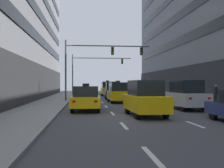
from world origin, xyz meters
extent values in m
plane|color=#424247|center=(0.00, 0.00, 0.00)|extent=(120.00, 120.00, 0.00)
cube|color=gray|center=(-6.85, 0.00, 0.07)|extent=(3.57, 80.00, 0.14)
cube|color=silver|center=(-1.69, -8.00, 0.00)|extent=(0.16, 2.00, 0.01)
cube|color=silver|center=(-1.69, -3.00, 0.00)|extent=(0.16, 2.00, 0.01)
cube|color=silver|center=(-1.69, 2.00, 0.00)|extent=(0.16, 2.00, 0.01)
cube|color=silver|center=(-1.69, 7.00, 0.00)|extent=(0.16, 2.00, 0.01)
cube|color=silver|center=(-1.69, 12.00, 0.00)|extent=(0.16, 2.00, 0.01)
cube|color=silver|center=(-1.69, 17.00, 0.00)|extent=(0.16, 2.00, 0.01)
cube|color=silver|center=(-1.69, 22.00, 0.00)|extent=(0.16, 2.00, 0.01)
cube|color=silver|center=(-1.69, 27.00, 0.00)|extent=(0.16, 2.00, 0.01)
cube|color=silver|center=(-1.69, 32.00, 0.00)|extent=(0.16, 2.00, 0.01)
cube|color=silver|center=(1.69, -3.00, 0.00)|extent=(0.16, 2.00, 0.01)
cube|color=silver|center=(1.69, 2.00, 0.00)|extent=(0.16, 2.00, 0.01)
cube|color=silver|center=(1.69, 7.00, 0.00)|extent=(0.16, 2.00, 0.01)
cube|color=silver|center=(1.69, 12.00, 0.00)|extent=(0.16, 2.00, 0.01)
cube|color=silver|center=(1.69, 17.00, 0.00)|extent=(0.16, 2.00, 0.01)
cube|color=silver|center=(1.69, 22.00, 0.00)|extent=(0.16, 2.00, 0.01)
cube|color=silver|center=(1.69, 27.00, 0.00)|extent=(0.16, 2.00, 0.01)
cube|color=silver|center=(1.69, 32.00, 0.00)|extent=(0.16, 2.00, 0.01)
cylinder|color=black|center=(-0.75, 1.73, 0.33)|extent=(0.24, 0.66, 0.65)
cylinder|color=black|center=(0.83, 1.80, 0.33)|extent=(0.24, 0.66, 0.65)
cylinder|color=black|center=(-0.64, -0.94, 0.33)|extent=(0.24, 0.66, 0.65)
cylinder|color=black|center=(0.94, -0.88, 0.33)|extent=(0.24, 0.66, 0.65)
cube|color=yellow|center=(0.10, 0.43, 0.77)|extent=(2.00, 4.44, 0.89)
cube|color=black|center=(0.10, 0.43, 1.67)|extent=(1.69, 2.64, 0.89)
cube|color=white|center=(-0.63, 2.54, 0.93)|extent=(0.20, 0.09, 0.14)
cube|color=red|center=(-0.46, -1.74, 0.93)|extent=(0.20, 0.09, 0.14)
cube|color=white|center=(0.65, 2.60, 0.93)|extent=(0.20, 0.09, 0.14)
cube|color=red|center=(0.82, -1.68, 0.93)|extent=(0.20, 0.09, 0.14)
cube|color=black|center=(0.10, 0.43, 2.20)|extent=(0.44, 0.22, 0.18)
cylinder|color=black|center=(-4.24, 24.85, 0.31)|extent=(0.23, 0.63, 0.62)
cylinder|color=black|center=(-2.73, 24.80, 0.31)|extent=(0.23, 0.63, 0.62)
cylinder|color=black|center=(-4.32, 22.30, 0.31)|extent=(0.23, 0.63, 0.62)
cylinder|color=black|center=(-2.81, 22.25, 0.31)|extent=(0.23, 0.63, 0.62)
cube|color=white|center=(-3.53, 23.55, 0.61)|extent=(1.87, 4.21, 0.60)
cube|color=black|center=(-3.53, 23.36, 1.24)|extent=(1.57, 1.84, 0.64)
cube|color=white|center=(-4.07, 25.61, 0.72)|extent=(0.19, 0.08, 0.13)
cube|color=red|center=(-4.20, 21.54, 0.72)|extent=(0.19, 0.08, 0.13)
cube|color=white|center=(-2.85, 25.57, 0.72)|extent=(0.19, 0.08, 0.13)
cube|color=red|center=(-2.99, 21.50, 0.72)|extent=(0.19, 0.08, 0.13)
cylinder|color=black|center=(-0.93, 12.81, 0.32)|extent=(0.23, 0.64, 0.64)
cylinder|color=black|center=(0.60, 12.85, 0.32)|extent=(0.23, 0.64, 0.64)
cylinder|color=black|center=(-0.87, 10.22, 0.32)|extent=(0.23, 0.64, 0.64)
cylinder|color=black|center=(0.67, 10.26, 0.32)|extent=(0.23, 0.64, 0.64)
cube|color=yellow|center=(-0.13, 11.53, 0.75)|extent=(1.88, 4.28, 0.87)
cube|color=black|center=(-0.13, 11.53, 1.62)|extent=(1.61, 2.54, 0.87)
cube|color=white|center=(-0.81, 13.59, 0.90)|extent=(0.19, 0.08, 0.13)
cube|color=red|center=(-0.70, 9.44, 0.90)|extent=(0.19, 0.08, 0.13)
cube|color=white|center=(0.43, 13.63, 0.90)|extent=(0.19, 0.08, 0.13)
cube|color=red|center=(0.54, 9.47, 0.90)|extent=(0.19, 0.08, 0.13)
cube|color=black|center=(-0.13, 11.53, 2.14)|extent=(0.43, 0.20, 0.17)
cylinder|color=black|center=(-4.16, 5.34, 0.35)|extent=(0.26, 0.70, 0.70)
cylinder|color=black|center=(-2.47, 5.28, 0.35)|extent=(0.26, 0.70, 0.70)
cylinder|color=black|center=(-4.27, 2.50, 0.35)|extent=(0.26, 0.70, 0.70)
cylinder|color=black|center=(-2.58, 2.44, 0.35)|extent=(0.26, 0.70, 0.70)
cube|color=yellow|center=(-3.37, 3.89, 0.69)|extent=(2.11, 4.71, 0.67)
cube|color=black|center=(-3.38, 3.68, 1.38)|extent=(1.76, 2.06, 0.72)
cube|color=white|center=(-3.96, 6.19, 0.80)|extent=(0.21, 0.09, 0.15)
cube|color=red|center=(-4.13, 1.64, 0.80)|extent=(0.21, 0.09, 0.15)
cube|color=white|center=(-2.61, 6.14, 0.80)|extent=(0.21, 0.09, 0.15)
cube|color=red|center=(-2.78, 1.59, 0.80)|extent=(0.21, 0.09, 0.15)
cube|color=black|center=(-3.38, 3.68, 1.83)|extent=(0.47, 0.23, 0.19)
cylinder|color=black|center=(-0.76, 19.01, 0.34)|extent=(0.25, 0.68, 0.67)
cylinder|color=black|center=(0.87, 18.94, 0.34)|extent=(0.25, 0.68, 0.67)
cylinder|color=black|center=(-0.87, 16.26, 0.34)|extent=(0.25, 0.68, 0.67)
cylinder|color=black|center=(0.75, 16.19, 0.34)|extent=(0.25, 0.68, 0.67)
cube|color=navy|center=(0.00, 17.60, 0.79)|extent=(2.06, 4.55, 0.92)
cube|color=black|center=(0.00, 17.60, 1.71)|extent=(1.74, 2.71, 0.92)
cube|color=white|center=(-0.57, 19.83, 0.95)|extent=(0.21, 0.09, 0.14)
cube|color=red|center=(-0.75, 15.43, 0.95)|extent=(0.21, 0.09, 0.14)
cube|color=white|center=(0.74, 19.77, 0.95)|extent=(0.21, 0.09, 0.14)
cube|color=red|center=(0.56, 15.38, 0.95)|extent=(0.21, 0.09, 0.14)
cylinder|color=black|center=(-0.74, 28.02, 0.35)|extent=(0.24, 0.70, 0.70)
cylinder|color=black|center=(0.96, 28.02, 0.35)|extent=(0.24, 0.70, 0.70)
cylinder|color=black|center=(-0.75, 25.17, 0.35)|extent=(0.24, 0.70, 0.70)
cylinder|color=black|center=(0.94, 25.16, 0.35)|extent=(0.24, 0.70, 0.70)
cube|color=yellow|center=(0.10, 26.59, 0.82)|extent=(1.97, 4.66, 0.95)
cube|color=black|center=(0.10, 26.59, 1.78)|extent=(1.71, 2.76, 0.95)
cube|color=white|center=(-0.57, 28.88, 0.99)|extent=(0.21, 0.09, 0.15)
cube|color=red|center=(-0.59, 24.31, 0.99)|extent=(0.21, 0.09, 0.15)
cube|color=white|center=(0.79, 28.88, 0.99)|extent=(0.21, 0.09, 0.15)
cube|color=red|center=(0.77, 24.30, 0.99)|extent=(0.21, 0.09, 0.15)
cube|color=black|center=(0.10, 26.59, 2.35)|extent=(0.47, 0.21, 0.19)
cylinder|color=black|center=(3.26, -1.67, 0.32)|extent=(0.23, 0.65, 0.64)
cube|color=white|center=(3.43, -0.88, 0.74)|extent=(0.20, 0.08, 0.14)
cylinder|color=black|center=(3.17, 5.28, 0.33)|extent=(0.24, 0.67, 0.67)
cylinder|color=black|center=(4.79, 5.33, 0.33)|extent=(0.24, 0.67, 0.67)
cylinder|color=black|center=(3.25, 2.55, 0.33)|extent=(0.24, 0.67, 0.67)
cylinder|color=black|center=(4.87, 2.59, 0.33)|extent=(0.24, 0.67, 0.67)
cube|color=#B7BABF|center=(4.02, 3.94, 0.79)|extent=(1.98, 4.51, 0.91)
cube|color=black|center=(4.02, 3.94, 1.70)|extent=(1.69, 2.68, 0.91)
cube|color=white|center=(3.31, 6.11, 0.95)|extent=(0.20, 0.09, 0.14)
cube|color=red|center=(3.43, 1.73, 0.95)|extent=(0.20, 0.09, 0.14)
cube|color=white|center=(4.61, 6.14, 0.95)|extent=(0.20, 0.09, 0.14)
cube|color=red|center=(4.73, 1.76, 0.95)|extent=(0.20, 0.09, 0.14)
cylinder|color=#4C4C51|center=(-5.47, 13.13, 3.35)|extent=(0.18, 0.18, 6.41)
cylinder|color=#4C4C51|center=(-0.95, 13.13, 5.97)|extent=(9.04, 0.12, 0.12)
cube|color=black|center=(-0.50, 13.13, 5.45)|extent=(0.28, 0.24, 0.84)
sphere|color=#4B0704|center=(-0.50, 12.99, 5.71)|extent=(0.17, 0.17, 0.17)
sphere|color=#523505|center=(-0.50, 12.99, 5.45)|extent=(0.17, 0.17, 0.17)
sphere|color=green|center=(-0.50, 12.99, 5.19)|extent=(0.17, 0.17, 0.17)
cube|color=black|center=(2.67, 13.13, 5.45)|extent=(0.28, 0.24, 0.84)
sphere|color=#4B0704|center=(2.67, 12.99, 5.71)|extent=(0.17, 0.17, 0.17)
sphere|color=#523505|center=(2.67, 12.99, 5.45)|extent=(0.17, 0.17, 0.17)
sphere|color=green|center=(2.67, 12.99, 5.19)|extent=(0.17, 0.17, 0.17)
cylinder|color=#4C4C51|center=(-5.47, 28.60, 3.43)|extent=(0.18, 0.18, 6.58)
cylinder|color=#4C4C51|center=(-0.62, 28.60, 6.18)|extent=(9.69, 0.12, 0.12)
cube|color=black|center=(2.77, 28.60, 5.66)|extent=(0.28, 0.24, 0.84)
sphere|color=#4B0704|center=(2.77, 28.46, 5.92)|extent=(0.17, 0.17, 0.17)
sphere|color=orange|center=(2.77, 28.46, 5.66)|extent=(0.17, 0.17, 0.17)
sphere|color=#073E10|center=(2.77, 28.46, 5.40)|extent=(0.17, 0.17, 0.17)
cylinder|color=black|center=(7.07, 5.43, 0.58)|extent=(0.13, 0.13, 0.88)
cylinder|color=black|center=(7.07, 5.26, 0.58)|extent=(0.13, 0.13, 0.88)
cube|color=black|center=(7.07, 5.34, 1.33)|extent=(0.21, 0.35, 0.62)
sphere|color=#9E704C|center=(7.07, 5.34, 1.75)|extent=(0.23, 0.23, 0.23)
cylinder|color=black|center=(7.06, 5.56, 1.36)|extent=(0.09, 0.09, 0.56)
cylinder|color=black|center=(7.08, 5.12, 1.36)|extent=(0.09, 0.09, 0.56)
camera|label=1|loc=(-3.45, -14.76, 1.91)|focal=41.91mm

